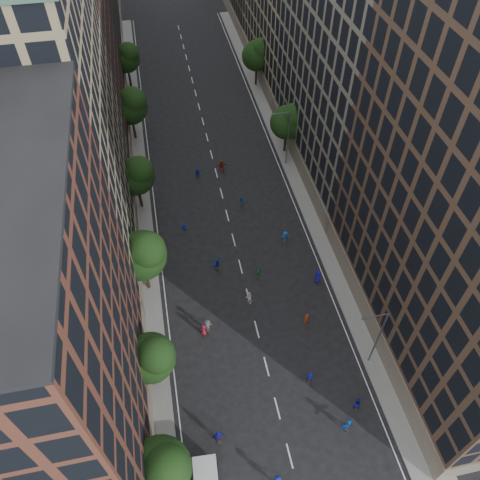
{
  "coord_description": "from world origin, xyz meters",
  "views": [
    {
      "loc": [
        -7.16,
        -7.97,
        44.96
      ],
      "look_at": [
        0.45,
        29.54,
        2.0
      ],
      "focal_mm": 35.0,
      "sensor_mm": 36.0,
      "label": 1
    }
  ],
  "objects_px": {
    "skater_0": "(214,476)",
    "streetlamp_far": "(287,136)",
    "skater_2": "(356,404)",
    "skater_1": "(310,377)",
    "streetlamp_near": "(377,336)"
  },
  "relations": [
    {
      "from": "skater_0",
      "to": "skater_2",
      "type": "relative_size",
      "value": 0.94
    },
    {
      "from": "streetlamp_far",
      "to": "skater_0",
      "type": "relative_size",
      "value": 5.4
    },
    {
      "from": "skater_0",
      "to": "streetlamp_far",
      "type": "bearing_deg",
      "value": -133.3
    },
    {
      "from": "streetlamp_far",
      "to": "skater_1",
      "type": "xyz_separation_m",
      "value": [
        -6.53,
        -33.91,
        -4.31
      ]
    },
    {
      "from": "skater_0",
      "to": "skater_2",
      "type": "bearing_deg",
      "value": 173.82
    },
    {
      "from": "skater_0",
      "to": "skater_2",
      "type": "height_order",
      "value": "skater_2"
    },
    {
      "from": "streetlamp_far",
      "to": "skater_2",
      "type": "bearing_deg",
      "value": -94.48
    },
    {
      "from": "streetlamp_far",
      "to": "skater_2",
      "type": "distance_m",
      "value": 37.77
    },
    {
      "from": "streetlamp_far",
      "to": "skater_1",
      "type": "relative_size",
      "value": 5.26
    },
    {
      "from": "skater_1",
      "to": "skater_2",
      "type": "distance_m",
      "value": 5.03
    },
    {
      "from": "skater_1",
      "to": "skater_2",
      "type": "height_order",
      "value": "skater_2"
    },
    {
      "from": "streetlamp_far",
      "to": "skater_0",
      "type": "xyz_separation_m",
      "value": [
        -17.47,
        -41.05,
        -4.33
      ]
    },
    {
      "from": "skater_2",
      "to": "streetlamp_far",
      "type": "bearing_deg",
      "value": -86.04
    },
    {
      "from": "streetlamp_near",
      "to": "skater_0",
      "type": "distance_m",
      "value": 19.72
    },
    {
      "from": "skater_0",
      "to": "skater_1",
      "type": "relative_size",
      "value": 0.97
    }
  ]
}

